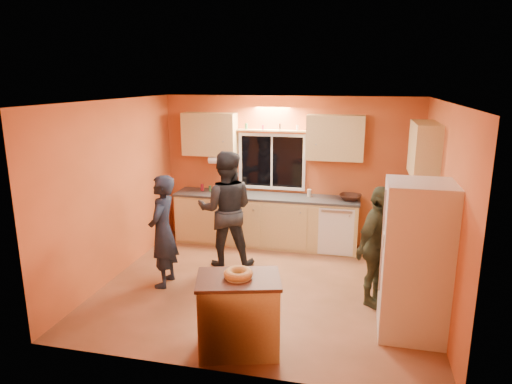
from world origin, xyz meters
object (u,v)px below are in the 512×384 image
(refrigerator, at_px, (415,260))
(person_left, at_px, (163,231))
(person_right, at_px, (377,247))
(person_center, at_px, (226,210))
(island, at_px, (239,314))

(refrigerator, relative_size, person_left, 1.12)
(person_left, xyz_separation_m, person_right, (2.92, 0.09, -0.01))
(refrigerator, relative_size, person_center, 0.99)
(island, xyz_separation_m, person_right, (1.45, 1.43, 0.36))
(island, xyz_separation_m, person_left, (-1.47, 1.34, 0.37))
(person_left, height_order, person_center, person_center)
(person_left, bearing_deg, refrigerator, 76.71)
(island, bearing_deg, person_right, 29.05)
(refrigerator, height_order, person_right, refrigerator)
(person_right, bearing_deg, refrigerator, -119.43)
(person_left, bearing_deg, person_center, 139.36)
(island, bearing_deg, person_left, 121.98)
(refrigerator, bearing_deg, person_right, 121.12)
(refrigerator, relative_size, person_right, 1.14)
(person_left, height_order, person_right, person_left)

